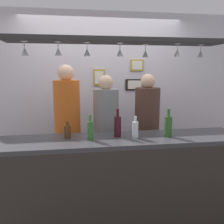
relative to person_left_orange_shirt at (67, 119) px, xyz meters
The scene contains 22 objects.
ground_plane 1.27m from the person_left_orange_shirt, 35.86° to the right, with size 8.00×8.00×0.00m, color #4C4742.
back_wall 0.92m from the person_left_orange_shirt, 51.91° to the left, with size 4.40×0.06×2.60m, color silver.
bar_counter 1.13m from the person_left_orange_shirt, 58.59° to the right, with size 2.70×0.55×1.00m.
overhead_glass_rack 1.27m from the person_left_orange_shirt, 51.74° to the right, with size 2.20×0.36×0.04m, color black.
hanging_wineglass_far_left 1.13m from the person_left_orange_shirt, 115.39° to the right, with size 0.07×0.07×0.13m.
hanging_wineglass_left 1.09m from the person_left_orange_shirt, 92.73° to the right, with size 0.07×0.07×0.13m.
hanging_wineglass_center_left 1.10m from the person_left_orange_shirt, 71.44° to the right, with size 0.07×0.07×0.13m.
hanging_wineglass_center 1.22m from the person_left_orange_shirt, 52.30° to the right, with size 0.07×0.07×0.13m.
hanging_wineglass_center_right 1.33m from the person_left_orange_shirt, 36.47° to the right, with size 0.07×0.07×0.13m.
hanging_wineglass_right 1.59m from the person_left_orange_shirt, 33.10° to the right, with size 0.07×0.07×0.13m.
hanging_wineglass_far_right 1.79m from the person_left_orange_shirt, 25.49° to the right, with size 0.07×0.07×0.13m.
person_left_orange_shirt is the anchor object (origin of this frame).
person_middle_grey_shirt 0.52m from the person_left_orange_shirt, ahead, with size 0.34×0.34×1.64m.
person_right_brown_shirt 1.09m from the person_left_orange_shirt, ahead, with size 0.34×0.34×1.65m.
bottle_beer_brown_stubby 0.67m from the person_left_orange_shirt, 87.89° to the right, with size 0.07×0.07×0.18m.
bottle_soda_clear 1.05m from the person_left_orange_shirt, 46.52° to the right, with size 0.06×0.06×0.23m.
bottle_champagne_green 1.33m from the person_left_orange_shirt, 35.48° to the right, with size 0.08×0.08×0.30m.
bottle_beer_green_import 0.81m from the person_left_orange_shirt, 71.66° to the right, with size 0.06×0.06×0.26m.
bottle_wine_dark_red 0.88m from the person_left_orange_shirt, 51.48° to the right, with size 0.08×0.08×0.30m.
picture_frame_crest 0.97m from the person_left_orange_shirt, 53.34° to the left, with size 0.18×0.02×0.26m.
picture_frame_upper_small 1.47m from the person_left_orange_shirt, 30.78° to the left, with size 0.22×0.02×0.18m.
picture_frame_lower_pair 1.32m from the person_left_orange_shirt, 31.64° to the left, with size 0.30×0.02×0.18m.
Camera 1 is at (-0.43, -2.69, 1.69)m, focal length 37.69 mm.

